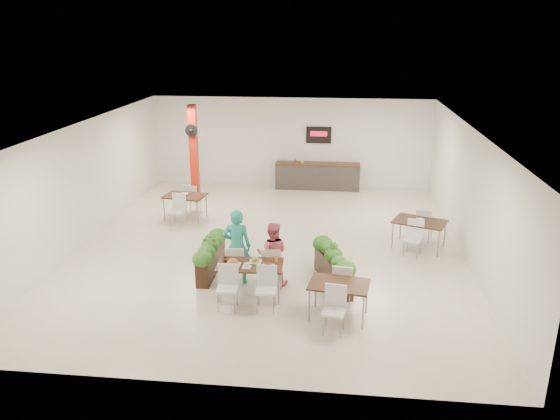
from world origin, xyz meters
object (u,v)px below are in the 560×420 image
object	(u,v)px
diner_woman	(272,254)
side_table_c	(339,289)
main_table	(250,269)
side_table_b	(419,225)
red_column	(194,153)
side_table_a	(185,199)
planter_left	(211,253)
diner_man	(237,247)
planter_right	(333,264)
service_counter	(317,175)

from	to	relation	value
diner_woman	side_table_c	bearing A→B (deg)	135.47
main_table	side_table_b	bearing A→B (deg)	38.85
red_column	side_table_a	distance (m)	2.13
planter_left	diner_man	bearing A→B (deg)	-30.75
planter_right	side_table_a	xyz separation A→B (m)	(-4.53, 4.01, 0.13)
side_table_b	service_counter	bearing A→B (deg)	140.26
red_column	side_table_b	world-z (taller)	red_column
side_table_a	side_table_c	world-z (taller)	same
main_table	planter_right	distance (m)	1.94
main_table	diner_woman	size ratio (longest dim) A/B	1.13
diner_woman	planter_left	xyz separation A→B (m)	(-1.52, 0.43, -0.23)
diner_man	planter_right	bearing A→B (deg)	-178.95
diner_man	planter_right	size ratio (longest dim) A/B	0.96
planter_left	side_table_a	bearing A→B (deg)	114.08
red_column	side_table_b	size ratio (longest dim) A/B	1.93
diner_woman	side_table_b	bearing A→B (deg)	-146.49
planter_left	planter_right	world-z (taller)	planter_right
service_counter	red_column	bearing A→B (deg)	-155.00
main_table	planter_left	size ratio (longest dim) A/B	0.89
planter_right	side_table_b	distance (m)	3.28
service_counter	side_table_b	size ratio (longest dim) A/B	1.81
main_table	planter_right	bearing A→B (deg)	23.52
red_column	side_table_b	xyz separation A→B (m)	(6.90, -3.45, -1.00)
main_table	side_table_b	world-z (taller)	same
planter_right	side_table_a	world-z (taller)	planter_right
side_table_a	side_table_b	world-z (taller)	same
diner_man	diner_woman	bearing A→B (deg)	177.98
planter_left	side_table_a	distance (m)	4.05
side_table_b	side_table_c	distance (m)	4.43
diner_man	red_column	bearing A→B (deg)	-69.09
main_table	side_table_b	xyz separation A→B (m)	(3.97, 3.20, 0.00)
service_counter	diner_woman	size ratio (longest dim) A/B	2.04
diner_woman	service_counter	bearing A→B (deg)	-96.84
service_counter	side_table_c	bearing A→B (deg)	-84.83
planter_right	diner_man	bearing A→B (deg)	-176.93
side_table_a	main_table	bearing A→B (deg)	-52.03
diner_woman	planter_left	world-z (taller)	diner_woman
red_column	planter_left	size ratio (longest dim) A/B	1.72
main_table	side_table_c	world-z (taller)	same
planter_left	planter_right	bearing A→B (deg)	-6.14
diner_woman	side_table_b	world-z (taller)	diner_woman
diner_woman	side_table_a	world-z (taller)	diner_woman
diner_woman	side_table_c	size ratio (longest dim) A/B	0.88
service_counter	diner_man	size ratio (longest dim) A/B	1.72
red_column	diner_man	distance (m)	6.56
main_table	side_table_b	distance (m)	5.10
red_column	diner_man	size ratio (longest dim) A/B	1.84
planter_left	red_column	bearing A→B (deg)	108.10
diner_woman	side_table_c	xyz separation A→B (m)	(1.50, -1.37, -0.11)
diner_woman	planter_right	size ratio (longest dim) A/B	0.81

